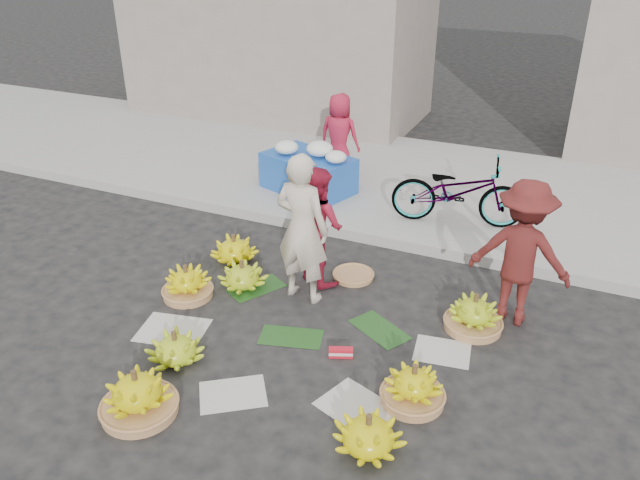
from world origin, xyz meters
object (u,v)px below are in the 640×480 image
at_px(banana_bunch_0, 187,283).
at_px(flower_table, 309,171).
at_px(vendor_cream, 302,229).
at_px(banana_bunch_4, 413,387).
at_px(bicycle, 458,191).

relative_size(banana_bunch_0, flower_table, 0.37).
height_order(banana_bunch_0, vendor_cream, vendor_cream).
bearing_deg(vendor_cream, banana_bunch_4, 149.90).
distance_m(banana_bunch_4, flower_table, 4.74).
bearing_deg(vendor_cream, flower_table, -60.78).
bearing_deg(flower_table, bicycle, 12.89).
bearing_deg(bicycle, vendor_cream, 141.43).
height_order(banana_bunch_0, bicycle, bicycle).
bearing_deg(bicycle, banana_bunch_4, 175.42).
bearing_deg(banana_bunch_0, vendor_cream, 24.10).
distance_m(banana_bunch_0, bicycle, 3.81).
height_order(vendor_cream, flower_table, vendor_cream).
bearing_deg(banana_bunch_4, banana_bunch_0, 167.13).
bearing_deg(banana_bunch_0, banana_bunch_4, -12.87).
height_order(banana_bunch_4, vendor_cream, vendor_cream).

